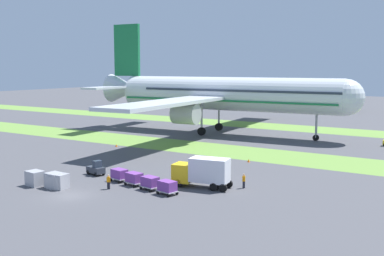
# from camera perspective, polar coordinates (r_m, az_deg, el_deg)

# --- Properties ---
(ground_plane) EXTENTS (400.00, 400.00, 0.00)m
(ground_plane) POSITION_cam_1_polar(r_m,az_deg,el_deg) (54.10, -14.61, -7.97)
(ground_plane) COLOR #47474C
(grass_strip_near) EXTENTS (320.00, 11.38, 0.01)m
(grass_strip_near) POSITION_cam_1_polar(r_m,az_deg,el_deg) (80.48, 3.31, -2.68)
(grass_strip_near) COLOR olive
(grass_strip_near) RESTS_ON ground
(grass_strip_far) EXTENTS (320.00, 11.38, 0.01)m
(grass_strip_far) POSITION_cam_1_polar(r_m,az_deg,el_deg) (111.82, 12.00, 0.04)
(grass_strip_far) COLOR olive
(grass_strip_far) RESTS_ON ground
(airliner) EXTENTS (57.75, 71.46, 23.84)m
(airliner) POSITION_cam_1_polar(r_m,az_deg,el_deg) (98.91, 3.61, 4.21)
(airliner) COLOR silver
(airliner) RESTS_ON ground
(baggage_tug) EXTENTS (2.81, 1.80, 1.97)m
(baggage_tug) POSITION_cam_1_polar(r_m,az_deg,el_deg) (63.20, -11.59, -4.89)
(baggage_tug) COLOR #2D333D
(baggage_tug) RESTS_ON ground
(cargo_dolly_lead) EXTENTS (2.46, 1.91, 1.55)m
(cargo_dolly_lead) POSITION_cam_1_polar(r_m,az_deg,el_deg) (59.19, -8.82, -5.56)
(cargo_dolly_lead) COLOR #A3A3A8
(cargo_dolly_lead) RESTS_ON ground
(cargo_dolly_second) EXTENTS (2.46, 1.91, 1.55)m
(cargo_dolly_second) POSITION_cam_1_polar(r_m,az_deg,el_deg) (56.96, -7.04, -6.04)
(cargo_dolly_second) COLOR #A3A3A8
(cargo_dolly_second) RESTS_ON ground
(cargo_dolly_third) EXTENTS (2.46, 1.91, 1.55)m
(cargo_dolly_third) POSITION_cam_1_polar(r_m,az_deg,el_deg) (54.80, -5.11, -6.56)
(cargo_dolly_third) COLOR #A3A3A8
(cargo_dolly_third) RESTS_ON ground
(cargo_dolly_fourth) EXTENTS (2.46, 1.91, 1.55)m
(cargo_dolly_fourth) POSITION_cam_1_polar(r_m,az_deg,el_deg) (52.71, -3.03, -7.11)
(cargo_dolly_fourth) COLOR #A3A3A8
(cargo_dolly_fourth) RESTS_ON ground
(catering_truck) EXTENTS (7.24, 3.42, 3.58)m
(catering_truck) POSITION_cam_1_polar(r_m,az_deg,el_deg) (55.39, 1.26, -5.28)
(catering_truck) COLOR yellow
(catering_truck) RESTS_ON ground
(ground_crew_marshaller) EXTENTS (0.56, 0.36, 1.74)m
(ground_crew_marshaller) POSITION_cam_1_polar(r_m,az_deg,el_deg) (55.72, -10.12, -6.38)
(ground_crew_marshaller) COLOR black
(ground_crew_marshaller) RESTS_ON ground
(ground_crew_loader) EXTENTS (0.36, 0.56, 1.74)m
(ground_crew_loader) POSITION_cam_1_polar(r_m,az_deg,el_deg) (55.59, 6.32, -6.34)
(ground_crew_loader) COLOR black
(ground_crew_loader) RESTS_ON ground
(uld_container_0) EXTENTS (2.18, 1.83, 1.79)m
(uld_container_0) POSITION_cam_1_polar(r_m,az_deg,el_deg) (59.51, -18.54, -5.82)
(uld_container_0) COLOR #A3A3A8
(uld_container_0) RESTS_ON ground
(uld_container_1) EXTENTS (2.13, 1.76, 1.76)m
(uld_container_1) POSITION_cam_1_polar(r_m,az_deg,el_deg) (57.34, -15.89, -6.23)
(uld_container_1) COLOR #A3A3A8
(uld_container_1) RESTS_ON ground
(uld_container_2) EXTENTS (2.11, 1.74, 1.56)m
(uld_container_2) POSITION_cam_1_polar(r_m,az_deg,el_deg) (57.51, -16.15, -6.30)
(uld_container_2) COLOR #A3A3A8
(uld_container_2) RESTS_ON ground
(uld_container_3) EXTENTS (2.14, 1.77, 1.78)m
(uld_container_3) POSITION_cam_1_polar(r_m,az_deg,el_deg) (57.81, -16.34, -6.12)
(uld_container_3) COLOR #A3A3A8
(uld_container_3) RESTS_ON ground
(taxiway_marker_0) EXTENTS (0.44, 0.44, 0.46)m
(taxiway_marker_0) POSITION_cam_1_polar(r_m,az_deg,el_deg) (70.68, 6.90, -3.96)
(taxiway_marker_0) COLOR orange
(taxiway_marker_0) RESTS_ON ground
(taxiway_marker_1) EXTENTS (0.44, 0.44, 0.46)m
(taxiway_marker_1) POSITION_cam_1_polar(r_m,az_deg,el_deg) (84.59, -9.18, -2.11)
(taxiway_marker_1) COLOR orange
(taxiway_marker_1) RESTS_ON ground
(distant_tree_line) EXTENTS (152.92, 10.55, 11.42)m
(distant_tree_line) POSITION_cam_1_polar(r_m,az_deg,el_deg) (155.34, 20.64, 4.18)
(distant_tree_line) COLOR #4C3823
(distant_tree_line) RESTS_ON ground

